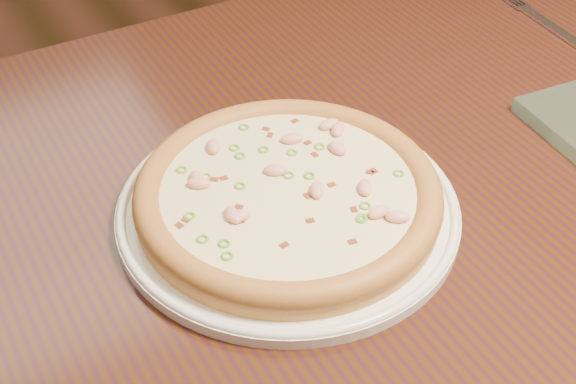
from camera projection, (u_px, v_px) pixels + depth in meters
hero_table at (355, 218)px, 0.96m from camera, size 1.20×0.80×0.75m
plate at (288, 208)px, 0.81m from camera, size 0.35×0.35×0.02m
pizza at (288, 194)px, 0.80m from camera, size 0.31×0.31×0.03m
fork at (544, 22)px, 1.12m from camera, size 0.03×0.18×0.00m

